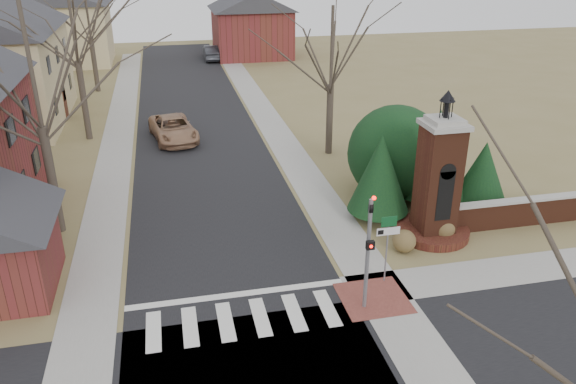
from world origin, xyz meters
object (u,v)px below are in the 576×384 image
object	(u,v)px
traffic_signal_pole	(369,243)
pickup_truck	(173,129)
brick_gate_monument	(437,190)
sign_post	(388,236)
distant_car	(212,53)

from	to	relation	value
traffic_signal_pole	pickup_truck	world-z (taller)	traffic_signal_pole
traffic_signal_pole	brick_gate_monument	size ratio (longest dim) A/B	0.69
sign_post	brick_gate_monument	bearing A→B (deg)	41.42
sign_post	brick_gate_monument	xyz separation A→B (m)	(3.41, 3.01, 0.22)
sign_post	pickup_truck	distance (m)	19.93
sign_post	distant_car	world-z (taller)	sign_post
traffic_signal_pole	distant_car	world-z (taller)	traffic_signal_pole
sign_post	pickup_truck	bearing A→B (deg)	111.20
traffic_signal_pole	pickup_truck	size ratio (longest dim) A/B	0.83
sign_post	brick_gate_monument	distance (m)	4.55
brick_gate_monument	distant_car	bearing A→B (deg)	97.67
sign_post	traffic_signal_pole	bearing A→B (deg)	-132.43
sign_post	brick_gate_monument	size ratio (longest dim) A/B	0.42
distant_car	pickup_truck	bearing A→B (deg)	78.87
distant_car	traffic_signal_pole	bearing A→B (deg)	90.87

